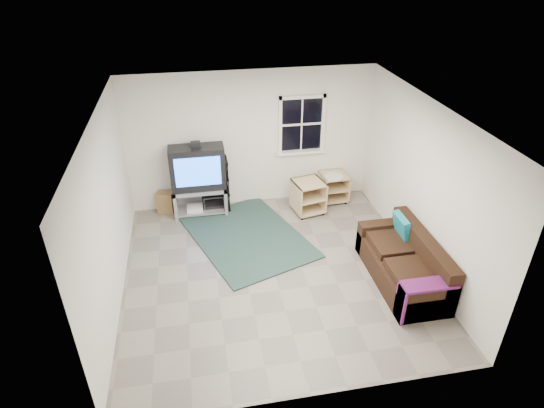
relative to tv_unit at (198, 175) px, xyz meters
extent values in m
plane|color=gray|center=(1.03, -2.03, -0.80)|extent=(4.60, 4.60, 0.00)
plane|color=white|center=(1.03, -2.03, 1.80)|extent=(4.60, 4.60, 0.00)
plane|color=silver|center=(1.03, 0.27, 0.50)|extent=(4.60, 0.00, 4.60)
plane|color=silver|center=(1.03, -4.33, 0.50)|extent=(4.60, 0.00, 4.60)
plane|color=silver|center=(-1.27, -2.03, 0.50)|extent=(0.00, 4.60, 4.60)
plane|color=silver|center=(3.33, -2.03, 0.50)|extent=(0.00, 4.60, 4.60)
cube|color=black|center=(1.98, 0.25, 0.75)|extent=(0.80, 0.01, 1.02)
cube|color=white|center=(1.98, 0.23, 1.27)|extent=(0.88, 0.06, 0.06)
cube|color=white|center=(1.98, 0.22, 0.20)|extent=(0.98, 0.14, 0.05)
cube|color=white|center=(1.57, 0.23, 0.75)|extent=(0.06, 0.06, 1.10)
cube|color=white|center=(2.39, 0.23, 0.75)|extent=(0.06, 0.06, 1.10)
cube|color=white|center=(1.98, 0.24, 0.75)|extent=(0.78, 0.04, 0.04)
cube|color=#9B9BA3|center=(0.00, -0.01, -0.28)|extent=(0.99, 0.49, 0.06)
cube|color=#9B9BA3|center=(-0.46, -0.01, -0.52)|extent=(0.06, 0.49, 0.54)
cube|color=#9B9BA3|center=(0.46, -0.01, -0.52)|extent=(0.06, 0.49, 0.54)
cube|color=#9B9BA3|center=(0.00, -0.01, -0.73)|extent=(0.87, 0.45, 0.04)
cube|color=#9B9BA3|center=(0.00, 0.22, -0.52)|extent=(0.99, 0.04, 0.54)
cube|color=silver|center=(-0.12, -0.05, -0.67)|extent=(0.30, 0.24, 0.08)
cube|color=black|center=(0.22, -0.01, -0.68)|extent=(0.20, 0.18, 0.06)
cube|color=black|center=(0.00, -0.01, 0.15)|extent=(0.99, 0.41, 0.81)
cube|color=blue|center=(0.00, -0.22, 0.17)|extent=(0.81, 0.01, 0.55)
cube|color=black|center=(0.00, -0.01, 0.60)|extent=(0.18, 0.13, 0.10)
cylinder|color=black|center=(0.04, -0.12, -0.26)|extent=(0.02, 0.02, 1.06)
cylinder|color=black|center=(0.53, -0.12, -0.26)|extent=(0.02, 0.02, 1.06)
cylinder|color=black|center=(0.04, 0.23, -0.26)|extent=(0.02, 0.02, 1.06)
cylinder|color=black|center=(0.53, 0.23, -0.26)|extent=(0.02, 0.02, 1.06)
cube|color=black|center=(0.29, 0.06, -0.75)|extent=(0.53, 0.39, 0.02)
cube|color=black|center=(0.29, 0.06, -0.69)|extent=(0.42, 0.31, 0.09)
cube|color=black|center=(0.29, 0.06, -0.42)|extent=(0.53, 0.39, 0.02)
cube|color=black|center=(0.29, 0.06, -0.37)|extent=(0.42, 0.31, 0.09)
cube|color=black|center=(0.29, 0.06, -0.10)|extent=(0.53, 0.39, 0.02)
cube|color=black|center=(0.29, 0.06, -0.05)|extent=(0.42, 0.31, 0.09)
cube|color=black|center=(0.29, 0.06, 0.22)|extent=(0.53, 0.39, 0.02)
cube|color=#D1B081|center=(2.01, -0.35, -0.17)|extent=(0.64, 0.64, 0.02)
cube|color=#D1B081|center=(2.01, -0.35, -0.73)|extent=(0.64, 0.64, 0.02)
cube|color=#D1B081|center=(1.75, -0.40, -0.45)|extent=(0.13, 0.53, 0.58)
cube|color=#D1B081|center=(2.26, -0.30, -0.45)|extent=(0.13, 0.53, 0.58)
cube|color=#D1B081|center=(1.96, -0.10, -0.45)|extent=(0.49, 0.12, 0.58)
cube|color=#D1B081|center=(2.01, -0.35, -0.47)|extent=(0.59, 0.60, 0.02)
cylinder|color=black|center=(1.84, -0.61, -0.77)|extent=(0.05, 0.05, 0.05)
cylinder|color=black|center=(2.18, -0.10, -0.77)|extent=(0.05, 0.05, 0.05)
cube|color=#D1B081|center=(2.62, -0.01, -0.24)|extent=(0.54, 0.54, 0.02)
cube|color=#D1B081|center=(2.62, -0.01, -0.73)|extent=(0.54, 0.54, 0.02)
cube|color=#D1B081|center=(2.37, -0.02, -0.49)|extent=(0.05, 0.51, 0.51)
cube|color=#D1B081|center=(2.86, 0.01, -0.49)|extent=(0.05, 0.51, 0.51)
cube|color=#D1B081|center=(2.60, 0.24, -0.49)|extent=(0.46, 0.05, 0.51)
cube|color=#D1B081|center=(2.62, -0.01, -0.51)|extent=(0.49, 0.51, 0.02)
cylinder|color=black|center=(2.42, -0.22, -0.77)|extent=(0.05, 0.05, 0.05)
cylinder|color=black|center=(2.81, 0.21, -0.77)|extent=(0.05, 0.05, 0.05)
cylinder|color=silver|center=(2.57, -0.12, -0.22)|extent=(0.36, 0.36, 0.03)
cube|color=black|center=(2.90, -2.59, -0.61)|extent=(0.81, 1.80, 0.38)
cube|color=black|center=(3.20, -2.59, -0.22)|extent=(0.22, 1.80, 0.39)
cube|color=black|center=(2.90, -1.79, -0.52)|extent=(0.81, 0.22, 0.56)
cube|color=black|center=(2.90, -3.38, -0.52)|extent=(0.81, 0.22, 0.56)
cube|color=black|center=(2.83, -2.94, -0.36)|extent=(0.54, 0.65, 0.12)
cube|color=black|center=(2.83, -2.23, -0.36)|extent=(0.54, 0.65, 0.12)
cube|color=teal|center=(3.06, -2.09, -0.15)|extent=(0.18, 0.43, 0.37)
cube|color=navy|center=(2.88, -3.38, -0.22)|extent=(0.74, 0.27, 0.04)
cube|color=navy|center=(2.51, -3.38, -0.50)|extent=(0.04, 0.27, 0.52)
cube|color=#302215|center=(0.76, -1.03, -0.78)|extent=(2.36, 2.74, 0.03)
cube|color=olive|center=(-0.66, 0.12, -0.58)|extent=(0.33, 0.25, 0.42)
camera|label=1|loc=(-0.02, -7.57, 3.74)|focal=30.00mm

